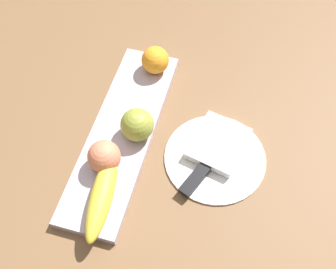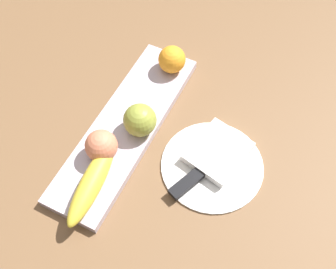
% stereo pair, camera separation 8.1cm
% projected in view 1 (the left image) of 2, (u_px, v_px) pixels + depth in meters
% --- Properties ---
extents(ground_plane, '(2.40, 2.40, 0.00)m').
position_uv_depth(ground_plane, '(142.00, 130.00, 0.87)').
color(ground_plane, brown).
extents(fruit_tray, '(0.44, 0.12, 0.02)m').
position_uv_depth(fruit_tray, '(122.00, 134.00, 0.85)').
color(fruit_tray, '#BDB0C1').
rests_on(fruit_tray, ground_plane).
extents(apple, '(0.07, 0.07, 0.07)m').
position_uv_depth(apple, '(139.00, 125.00, 0.81)').
color(apple, olive).
rests_on(apple, fruit_tray).
extents(banana, '(0.19, 0.06, 0.04)m').
position_uv_depth(banana, '(102.00, 195.00, 0.75)').
color(banana, gold).
rests_on(banana, fruit_tray).
extents(orange_near_apple, '(0.06, 0.06, 0.06)m').
position_uv_depth(orange_near_apple, '(155.00, 60.00, 0.91)').
color(orange_near_apple, orange).
rests_on(orange_near_apple, fruit_tray).
extents(peach, '(0.06, 0.06, 0.06)m').
position_uv_depth(peach, '(104.00, 157.00, 0.78)').
color(peach, '#E17D5A').
rests_on(peach, fruit_tray).
extents(dinner_plate, '(0.20, 0.20, 0.01)m').
position_uv_depth(dinner_plate, '(215.00, 158.00, 0.83)').
color(dinner_plate, white).
rests_on(dinner_plate, ground_plane).
extents(folded_napkin, '(0.14, 0.12, 0.02)m').
position_uv_depth(folded_napkin, '(218.00, 144.00, 0.83)').
color(folded_napkin, white).
rests_on(folded_napkin, dinner_plate).
extents(knife, '(0.17, 0.09, 0.01)m').
position_uv_depth(knife, '(202.00, 171.00, 0.80)').
color(knife, silver).
rests_on(knife, dinner_plate).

